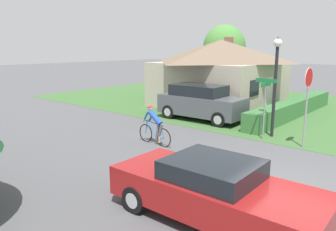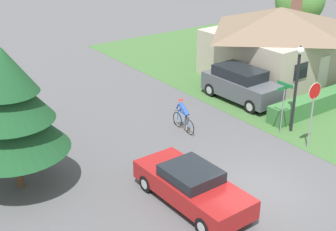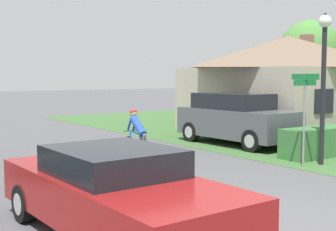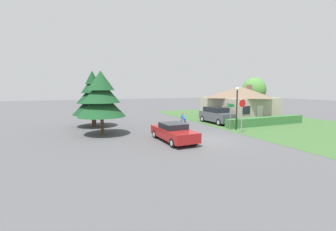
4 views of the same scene
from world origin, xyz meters
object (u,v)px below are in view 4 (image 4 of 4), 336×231
at_px(parked_suv_right, 216,115).
at_px(deciduous_tree_right, 254,90).
at_px(stop_sign, 242,109).
at_px(cottage_house, 239,102).
at_px(sedan_left_lane, 173,132).
at_px(street_lamp, 237,101).
at_px(conifer_tall_near, 101,97).
at_px(conifer_tall_far, 93,98).
at_px(cyclist, 184,121).
at_px(street_name_sign, 231,112).

xyz_separation_m(parked_suv_right, deciduous_tree_right, (10.13, 4.83, 2.83)).
relative_size(parked_suv_right, stop_sign, 1.51).
bearing_deg(cottage_house, sedan_left_lane, -150.34).
bearing_deg(street_lamp, parked_suv_right, 79.97).
distance_m(sedan_left_lane, conifer_tall_near, 7.04).
bearing_deg(sedan_left_lane, parked_suv_right, -54.80).
xyz_separation_m(cottage_house, conifer_tall_near, (-17.88, -3.47, 1.04)).
height_order(parked_suv_right, conifer_tall_far, conifer_tall_far).
bearing_deg(street_lamp, stop_sign, -114.87).
distance_m(parked_suv_right, deciduous_tree_right, 11.58).
height_order(conifer_tall_near, conifer_tall_far, conifer_tall_far).
height_order(sedan_left_lane, stop_sign, stop_sign).
height_order(cyclist, stop_sign, stop_sign).
height_order(stop_sign, street_name_sign, stop_sign).
bearing_deg(conifer_tall_near, cottage_house, 10.98).
bearing_deg(deciduous_tree_right, cottage_house, -150.86).
xyz_separation_m(cyclist, conifer_tall_near, (-8.05, -0.32, 2.52)).
relative_size(cyclist, parked_suv_right, 0.39).
relative_size(conifer_tall_near, conifer_tall_far, 0.94).
distance_m(street_lamp, conifer_tall_near, 12.47).
bearing_deg(cyclist, street_name_sign, -126.42).
bearing_deg(street_name_sign, stop_sign, -93.75).
relative_size(sedan_left_lane, street_lamp, 1.14).
height_order(street_lamp, conifer_tall_near, conifer_tall_near).
xyz_separation_m(parked_suv_right, conifer_tall_far, (-13.17, 3.25, 2.11)).
xyz_separation_m(stop_sign, deciduous_tree_right, (11.61, 10.66, 1.59)).
distance_m(cyclist, street_name_sign, 4.68).
relative_size(street_name_sign, conifer_tall_far, 0.44).
relative_size(street_lamp, street_name_sign, 1.66).
bearing_deg(sedan_left_lane, street_lamp, -77.23).
distance_m(parked_suv_right, conifer_tall_far, 13.73).
relative_size(stop_sign, street_lamp, 0.73).
xyz_separation_m(parked_suv_right, conifer_tall_near, (-12.91, -1.53, 2.33)).
bearing_deg(conifer_tall_far, parked_suv_right, -13.84).
xyz_separation_m(cottage_house, parked_suv_right, (-4.96, -1.94, -1.28)).
bearing_deg(conifer_tall_far, cottage_house, -4.11).
bearing_deg(street_name_sign, cottage_house, 43.84).
relative_size(street_lamp, conifer_tall_far, 0.73).
xyz_separation_m(stop_sign, conifer_tall_near, (-11.43, 4.30, 1.09)).
bearing_deg(cottage_house, street_lamp, -134.48).
xyz_separation_m(street_name_sign, conifer_tall_near, (-11.55, 2.61, 1.49)).
height_order(cottage_house, sedan_left_lane, cottage_house).
relative_size(stop_sign, conifer_tall_near, 0.56).
bearing_deg(street_lamp, conifer_tall_near, 167.32).
relative_size(sedan_left_lane, conifer_tall_far, 0.83).
height_order(cyclist, parked_suv_right, parked_suv_right).
bearing_deg(street_lamp, deciduous_tree_right, 39.85).
bearing_deg(stop_sign, street_lamp, -112.71).
height_order(sedan_left_lane, street_name_sign, street_name_sign).
xyz_separation_m(street_lamp, conifer_tall_far, (-12.42, 7.51, 0.23)).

